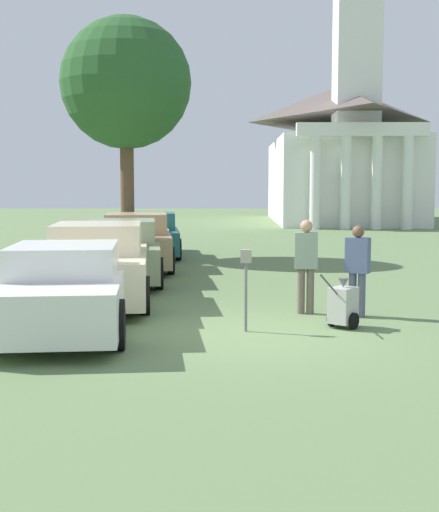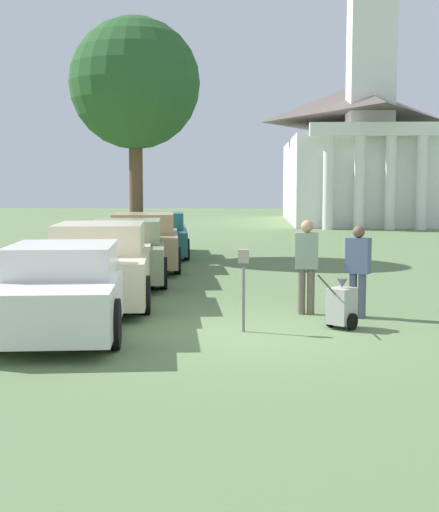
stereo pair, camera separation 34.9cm
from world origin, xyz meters
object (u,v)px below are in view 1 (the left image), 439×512
Objects in this scene: parked_car_teal at (150,236)px; equipment_cart at (343,305)px; parked_car_white at (66,290)px; parked_car_tan at (137,242)px; parking_meter at (246,274)px; church at (341,136)px; parked_car_sage at (122,252)px; person_supervisor at (358,265)px; parked_car_cream at (99,265)px; person_worker at (306,260)px.

equipment_cart is (4.59, -11.92, -0.29)m from parked_car_teal.
parked_car_white is 5.07× the size of equipment_cart.
parked_car_tan is 1.08× the size of parked_car_teal.
church reaches higher than parking_meter.
church is at bearing 64.64° from parked_car_sage.
parking_meter is 0.81× the size of person_supervisor.
parked_car_cream is at bearing 83.61° from parked_car_white.
parked_car_tan is at bearing 156.50° from equipment_cart.
parked_car_teal is at bearing 83.62° from parked_car_sage.
person_worker is at bearing -53.88° from parked_car_sage.
parked_car_sage is 5.25× the size of equipment_cart.
person_worker is (1.15, 1.63, 0.06)m from parking_meter.
parked_car_white is at bearing -96.39° from parked_car_cream.
parked_car_cream is at bearing 9.71° from person_supervisor.
parked_car_white is 6.07m from parked_car_sage.
person_supervisor is 33.48m from church.
church is (6.71, 34.19, 4.47)m from parking_meter.
parked_car_sage is 6.91m from person_supervisor.
equipment_cart is (1.64, 0.32, -0.55)m from parking_meter.
person_supervisor is 1.22m from equipment_cart.
parked_car_white is 35.81m from church.
parked_car_teal is at bearing -37.81° from person_supervisor.
parked_car_cream reaches higher than parked_car_tan.
parked_car_sage reaches higher than parked_car_teal.
parking_meter is at bearing -70.60° from parked_car_sage.
parked_car_sage is at bearing -43.24° from person_worker.
parked_car_teal is 24.44m from church.
person_supervisor is (5.00, -7.54, 0.21)m from parked_car_tan.
parked_car_white is at bearing 42.14° from person_supervisor.
parked_car_cream is 1.03× the size of parked_car_sage.
parked_car_tan is at bearing 83.62° from parked_car_sage.
parked_car_white is at bearing 179.31° from parking_meter.
parked_car_teal is 11.38m from person_worker.
parked_car_tan is 3.93× the size of parking_meter.
equipment_cart is (-0.41, -1.01, -0.56)m from person_supervisor.
church is at bearing 62.73° from parked_car_tan.
person_supervisor is at bearing 106.08° from equipment_cart.
person_worker reaches higher than parked_car_tan.
parked_car_cream reaches higher than parked_car_teal.
parked_car_white is 12.21m from parked_car_teal.
parked_car_teal is 4.91× the size of equipment_cart.
parked_car_sage is 30.07m from church.
parked_car_cream is 3.23× the size of person_supervisor.
equipment_cart is (4.59, 0.29, -0.30)m from parked_car_white.
equipment_cart is at bearing 11.19° from parking_meter.
parked_car_sage is at bearing -96.38° from parked_car_tan.
parked_car_cream is 3.98× the size of parking_meter.
person_supervisor is at bearing -50.05° from parked_car_sage.
parked_car_cream is 5.25m from person_supervisor.
church is (9.66, 31.24, 4.66)m from parked_car_cream.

